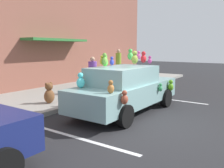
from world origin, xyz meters
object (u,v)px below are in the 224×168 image
Objects in this scene: plush_covered_car at (126,89)px; teddy_bear_on_sidewalk at (49,94)px; pedestrian_near_shopfront at (118,66)px; pedestrian_walking_past at (93,77)px.

plush_covered_car is 2.84m from teddy_bear_on_sidewalk.
pedestrian_walking_past is at bearing -163.03° from pedestrian_near_shopfront.
plush_covered_car is at bearing -144.43° from pedestrian_near_shopfront.
plush_covered_car is at bearing -118.26° from pedestrian_walking_past.
teddy_bear_on_sidewalk is 0.48× the size of pedestrian_walking_past.
plush_covered_car is 2.40× the size of pedestrian_near_shopfront.
teddy_bear_on_sidewalk is at bearing 177.85° from pedestrian_walking_past.
pedestrian_near_shopfront is (5.20, 3.72, 0.25)m from plush_covered_car.
plush_covered_car is 5.98× the size of teddy_bear_on_sidewalk.
plush_covered_car is 2.89m from pedestrian_walking_past.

